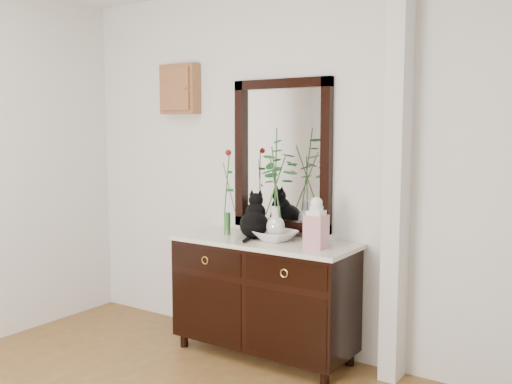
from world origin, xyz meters
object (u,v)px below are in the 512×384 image
Objects in this scene: sideboard at (264,292)px; ginger_jar at (316,222)px; lotus_bowl at (275,236)px; cat at (254,215)px.

sideboard is 0.71m from ginger_jar.
sideboard is 0.42m from lotus_bowl.
lotus_bowl is (0.09, 0.02, 0.41)m from sideboard.
lotus_bowl reaches higher than sideboard.
sideboard is at bearing -33.69° from cat.
cat is 1.14× the size of lotus_bowl.
cat is at bearing 178.31° from lotus_bowl.
sideboard is at bearing 174.10° from ginger_jar.
lotus_bowl is at bearing -21.92° from cat.
lotus_bowl is at bearing 169.74° from ginger_jar.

